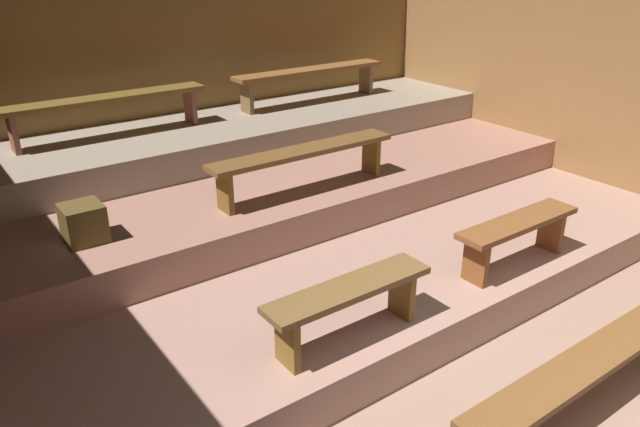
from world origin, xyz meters
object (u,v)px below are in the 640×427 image
Objects in this scene: bench_middle_center at (304,157)px; wooden_crate_middle at (84,223)px; bench_lower_left at (349,298)px; bench_upper_right at (310,75)px; bench_upper_left at (106,103)px; bench_floor_center at (591,366)px; bench_lower_right at (517,231)px.

wooden_crate_middle is (-1.88, 0.14, -0.18)m from bench_middle_center.
bench_upper_right is (2.02, 3.27, 0.65)m from bench_lower_left.
wooden_crate_middle is at bearing -154.31° from bench_upper_right.
bench_upper_right is at bearing 25.69° from wooden_crate_middle.
bench_upper_left is (-0.35, 3.27, 0.65)m from bench_lower_left.
bench_middle_center is at bearing 94.19° from bench_floor_center.
bench_upper_left reaches higher than bench_middle_center.
bench_lower_left is at bearing 132.33° from bench_floor_center.
bench_lower_right is (0.68, 1.09, 0.29)m from bench_floor_center.
wooden_crate_middle reaches higher than bench_floor_center.
bench_lower_left and bench_lower_right have the same top height.
bench_lower_left is at bearing 180.00° from bench_lower_right.
bench_upper_left reaches higher than bench_lower_left.
bench_upper_right reaches higher than bench_lower_left.
wooden_crate_middle is at bearing 125.96° from bench_floor_center.
bench_lower_left is at bearing -121.75° from bench_upper_right.
bench_upper_left is at bearing 125.09° from bench_middle_center.
wooden_crate_middle is (-1.08, 1.77, 0.15)m from bench_lower_left.
bench_upper_right reaches higher than bench_middle_center.
bench_middle_center is 2.02m from bench_upper_left.
bench_middle_center is 0.93× the size of bench_upper_right.
bench_upper_left is (-1.35, 4.37, 0.94)m from bench_floor_center.
bench_upper_left is (-1.15, 1.63, 0.32)m from bench_middle_center.
bench_upper_left reaches higher than wooden_crate_middle.
bench_floor_center is at bearing -121.78° from bench_lower_right.
bench_lower_left is (-1.00, 1.09, 0.29)m from bench_floor_center.
bench_upper_left is at bearing 96.09° from bench_lower_left.
bench_middle_center is 1.89m from wooden_crate_middle.
bench_lower_right is at bearing 0.00° from bench_lower_left.
wooden_crate_middle is (-2.76, 1.77, 0.15)m from bench_lower_right.
bench_middle_center is (-0.20, 2.73, 0.62)m from bench_floor_center.
bench_lower_right is (1.68, 0.00, 0.00)m from bench_lower_left.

